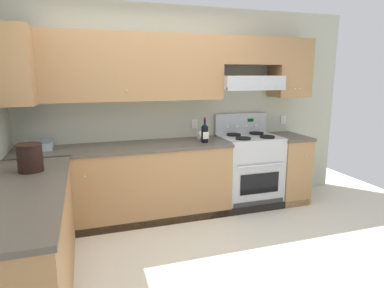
% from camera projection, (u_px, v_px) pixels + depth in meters
% --- Properties ---
extents(ground_plane, '(7.04, 7.04, 0.00)m').
position_uv_depth(ground_plane, '(185.00, 271.00, 2.94)').
color(ground_plane, beige).
extents(wall_back, '(4.68, 0.57, 2.55)m').
position_uv_depth(wall_back, '(179.00, 94.00, 4.18)').
color(wall_back, '#B7BAA3').
rests_on(wall_back, ground_plane).
extents(counter_back_run, '(3.60, 0.65, 0.91)m').
position_uv_depth(counter_back_run, '(154.00, 181.00, 4.00)').
color(counter_back_run, '#A87A4C').
rests_on(counter_back_run, ground_plane).
extents(counter_left_run, '(0.63, 1.91, 0.91)m').
position_uv_depth(counter_left_run, '(26.00, 247.00, 2.47)').
color(counter_left_run, '#A87A4C').
rests_on(counter_left_run, ground_plane).
extents(stove, '(0.76, 0.62, 1.20)m').
position_uv_depth(stove, '(249.00, 170.00, 4.39)').
color(stove, '#B7BABC').
rests_on(stove, ground_plane).
extents(wine_bottle, '(0.08, 0.09, 0.31)m').
position_uv_depth(wine_bottle, '(205.00, 133.00, 3.99)').
color(wine_bottle, black).
rests_on(wine_bottle, counter_back_run).
extents(bowl, '(0.29, 0.28, 0.08)m').
position_uv_depth(bowl, '(39.00, 147.00, 3.63)').
color(bowl, '#9EADB7').
rests_on(bowl, counter_back_run).
extents(bucket, '(0.22, 0.22, 0.24)m').
position_uv_depth(bucket, '(30.00, 157.00, 2.78)').
color(bucket, black).
rests_on(bucket, counter_left_run).
extents(paper_towel_roll, '(0.11, 0.11, 0.11)m').
position_uv_depth(paper_towel_roll, '(202.00, 135.00, 4.16)').
color(paper_towel_roll, white).
rests_on(paper_towel_roll, counter_back_run).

